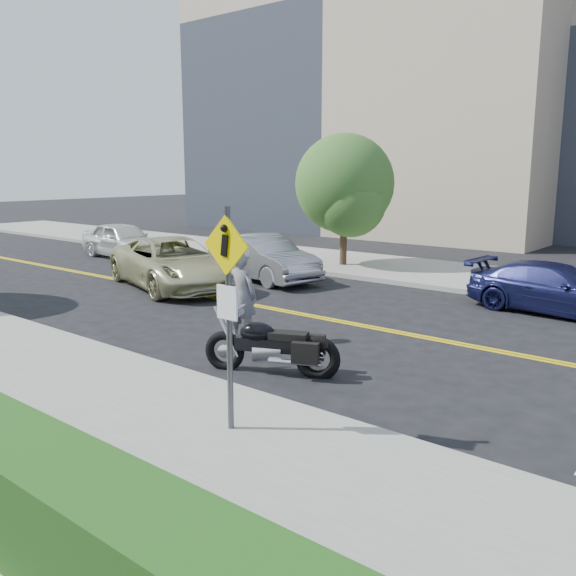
% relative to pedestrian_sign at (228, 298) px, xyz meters
% --- Properties ---
extents(ground_plane, '(120.00, 120.00, 0.00)m').
position_rel_pedestrian_sign_xyz_m(ground_plane, '(-4.20, 6.31, -1.96)').
color(ground_plane, black).
rests_on(ground_plane, ground).
extents(sidewalk_far, '(60.00, 5.00, 0.15)m').
position_rel_pedestrian_sign_xyz_m(sidewalk_far, '(-4.20, 13.81, -1.89)').
color(sidewalk_far, '#9E9B91').
rests_on(sidewalk_far, ground_plane).
extents(building_left, '(22.00, 14.00, 25.00)m').
position_rel_pedestrian_sign_xyz_m(building_left, '(-14.20, 28.31, 10.54)').
color(building_left, tan).
rests_on(building_left, ground_plane).
extents(hedge, '(9.00, 0.90, 1.00)m').
position_rel_pedestrian_sign_xyz_m(hedge, '(1.80, -2.99, -1.31)').
color(hedge, '#235619').
rests_on(hedge, sidewalk_near).
extents(pedestrian_sign, '(0.78, 0.08, 3.00)m').
position_rel_pedestrian_sign_xyz_m(pedestrian_sign, '(0.00, 0.00, 0.00)').
color(pedestrian_sign, '#4C4C51').
rests_on(pedestrian_sign, sidewalk_near).
extents(motorcyclist, '(0.77, 0.56, 2.07)m').
position_rel_pedestrian_sign_xyz_m(motorcyclist, '(-3.24, 3.64, -0.93)').
color(motorcyclist, '#B4B5B9').
rests_on(motorcyclist, ground).
extents(motorcycle, '(2.51, 1.67, 1.48)m').
position_rel_pedestrian_sign_xyz_m(motorcycle, '(-1.36, 2.42, -1.22)').
color(motorcycle, black).
rests_on(motorcycle, ground).
extents(suv, '(6.08, 4.18, 1.54)m').
position_rel_pedestrian_sign_xyz_m(suv, '(-9.00, 6.61, -1.19)').
color(suv, beige).
rests_on(suv, ground).
extents(parked_car_white, '(4.42, 2.02, 1.47)m').
position_rel_pedestrian_sign_xyz_m(parked_car_white, '(-15.66, 9.53, -1.23)').
color(parked_car_white, silver).
rests_on(parked_car_white, ground).
extents(parked_car_silver, '(4.77, 2.54, 1.50)m').
position_rel_pedestrian_sign_xyz_m(parked_car_silver, '(-7.73, 9.31, -1.21)').
color(parked_car_silver, '#97989E').
rests_on(parked_car_silver, ground).
extents(parked_car_blue, '(4.47, 2.04, 1.27)m').
position_rel_pedestrian_sign_xyz_m(parked_car_blue, '(1.16, 10.51, -1.33)').
color(parked_car_blue, navy).
rests_on(parked_car_blue, ground).
extents(tree_far_a, '(3.58, 3.58, 4.90)m').
position_rel_pedestrian_sign_xyz_m(tree_far_a, '(-7.06, 13.04, 1.14)').
color(tree_far_a, '#382619').
rests_on(tree_far_a, ground).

